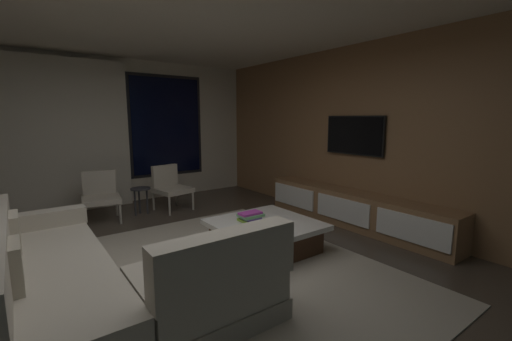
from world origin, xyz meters
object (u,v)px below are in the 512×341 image
at_px(coffee_table, 265,236).
at_px(side_stool, 140,193).
at_px(mounted_tv, 354,135).
at_px(sectional_couch, 90,282).
at_px(media_console, 354,210).
at_px(accent_chair_near_window, 170,185).
at_px(accent_chair_by_curtain, 100,194).
at_px(book_stack_on_coffee_table, 250,216).

relative_size(coffee_table, side_stool, 2.52).
distance_m(side_stool, mounted_tv, 3.58).
xyz_separation_m(sectional_couch, coffee_table, (1.97, 0.22, -0.10)).
relative_size(side_stool, media_console, 0.15).
bearing_deg(media_console, accent_chair_near_window, 125.87).
relative_size(coffee_table, mounted_tv, 1.14).
height_order(media_console, mounted_tv, mounted_tv).
bearing_deg(accent_chair_near_window, accent_chair_by_curtain, 179.12).
height_order(accent_chair_near_window, side_stool, accent_chair_near_window).
xyz_separation_m(sectional_couch, accent_chair_by_curtain, (0.63, 2.71, 0.14)).
bearing_deg(side_stool, mounted_tv, -42.17).
xyz_separation_m(coffee_table, accent_chair_near_window, (-0.21, 2.47, 0.25)).
xyz_separation_m(sectional_couch, mounted_tv, (3.79, 0.34, 1.06)).
bearing_deg(accent_chair_by_curtain, accent_chair_near_window, -0.88).
xyz_separation_m(accent_chair_near_window, accent_chair_by_curtain, (-1.14, 0.02, 0.00)).
bearing_deg(book_stack_on_coffee_table, accent_chair_by_curtain, 117.64).
bearing_deg(sectional_couch, coffee_table, 6.41).
bearing_deg(side_stool, accent_chair_by_curtain, 174.98).
xyz_separation_m(accent_chair_near_window, media_console, (1.84, -2.55, -0.18)).
bearing_deg(accent_chair_near_window, sectional_couch, -123.24).
xyz_separation_m(book_stack_on_coffee_table, accent_chair_by_curtain, (-1.23, 2.34, 0.02)).
xyz_separation_m(accent_chair_by_curtain, media_console, (2.98, -2.56, -0.18)).
relative_size(accent_chair_by_curtain, media_console, 0.25).
relative_size(coffee_table, accent_chair_near_window, 1.49).
bearing_deg(mounted_tv, media_console, -132.41).
bearing_deg(sectional_couch, book_stack_on_coffee_table, 11.10).
distance_m(book_stack_on_coffee_table, accent_chair_by_curtain, 2.65).
xyz_separation_m(side_stool, mounted_tv, (2.55, -2.31, 0.98)).
relative_size(book_stack_on_coffee_table, side_stool, 0.63).
bearing_deg(accent_chair_near_window, media_console, -54.13).
xyz_separation_m(coffee_table, media_console, (1.63, -0.08, 0.06)).
height_order(side_stool, media_console, media_console).
bearing_deg(accent_chair_near_window, coffee_table, -85.16).
bearing_deg(book_stack_on_coffee_table, accent_chair_near_window, 92.29).
bearing_deg(book_stack_on_coffee_table, mounted_tv, -0.58).
height_order(sectional_couch, accent_chair_near_window, sectional_couch).
xyz_separation_m(accent_chair_near_window, mounted_tv, (2.02, -2.35, 0.92)).
bearing_deg(sectional_couch, accent_chair_near_window, 56.76).
bearing_deg(media_console, side_stool, 133.37).
distance_m(coffee_table, accent_chair_near_window, 2.49).
relative_size(coffee_table, media_console, 0.37).
bearing_deg(media_console, mounted_tv, 47.59).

